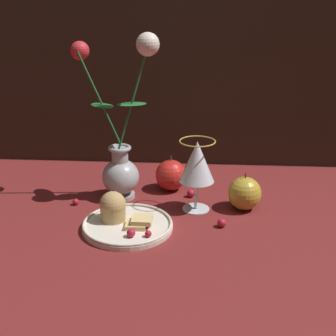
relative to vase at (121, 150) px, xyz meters
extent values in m
plane|color=maroon|center=(0.08, -0.07, -0.13)|extent=(2.40, 2.40, 0.00)
cylinder|color=#A3A3A8|center=(0.00, 0.00, -0.12)|extent=(0.07, 0.07, 0.01)
ellipsoid|color=#A3A3A8|center=(0.00, 0.00, -0.07)|extent=(0.09, 0.09, 0.09)
cylinder|color=#A3A3A8|center=(0.00, 0.00, -0.02)|extent=(0.04, 0.04, 0.04)
torus|color=#A3A3A8|center=(0.00, 0.00, 0.00)|extent=(0.06, 0.06, 0.01)
cylinder|color=#23662D|center=(-0.05, 0.01, 0.12)|extent=(0.09, 0.03, 0.23)
ellipsoid|color=#23662D|center=(-0.04, 0.01, 0.11)|extent=(0.08, 0.07, 0.00)
sphere|color=red|center=(-0.09, 0.02, 0.23)|extent=(0.04, 0.04, 0.04)
cylinder|color=#23662D|center=(0.03, -0.01, 0.13)|extent=(0.08, 0.02, 0.25)
ellipsoid|color=#23662D|center=(0.03, -0.01, 0.11)|extent=(0.08, 0.06, 0.00)
sphere|color=silver|center=(0.07, -0.02, 0.25)|extent=(0.05, 0.05, 0.05)
cylinder|color=silver|center=(0.04, -0.16, -0.12)|extent=(0.20, 0.20, 0.01)
torus|color=silver|center=(0.04, -0.16, -0.11)|extent=(0.20, 0.20, 0.01)
cylinder|color=tan|center=(0.00, -0.14, -0.10)|extent=(0.06, 0.06, 0.04)
sphere|color=tan|center=(0.00, -0.14, -0.08)|extent=(0.06, 0.06, 0.06)
cube|color=#DBBC7A|center=(0.06, -0.17, -0.11)|extent=(0.04, 0.04, 0.01)
cube|color=#DBBC7A|center=(0.07, -0.17, -0.10)|extent=(0.04, 0.04, 0.01)
sphere|color=#AD192D|center=(0.05, -0.22, -0.11)|extent=(0.02, 0.02, 0.02)
sphere|color=#AD192D|center=(0.09, -0.22, -0.11)|extent=(0.01, 0.01, 0.01)
sphere|color=#AD192D|center=(0.09, -0.18, -0.11)|extent=(0.02, 0.02, 0.02)
cylinder|color=silver|center=(0.19, -0.06, -0.12)|extent=(0.06, 0.06, 0.00)
cylinder|color=silver|center=(0.19, -0.06, -0.09)|extent=(0.01, 0.01, 0.07)
cone|color=silver|center=(0.19, -0.06, 0.00)|extent=(0.08, 0.08, 0.10)
cone|color=gold|center=(0.19, -0.06, -0.02)|extent=(0.07, 0.07, 0.07)
torus|color=gold|center=(0.19, -0.06, 0.04)|extent=(0.08, 0.08, 0.00)
sphere|color=red|center=(0.12, 0.06, -0.09)|extent=(0.08, 0.08, 0.08)
cylinder|color=#4C3319|center=(0.12, 0.06, -0.04)|extent=(0.00, 0.00, 0.01)
sphere|color=#B2932D|center=(0.30, -0.05, -0.09)|extent=(0.08, 0.08, 0.08)
cylinder|color=#4C3319|center=(0.30, -0.05, -0.04)|extent=(0.00, 0.00, 0.01)
sphere|color=#AD192D|center=(0.24, -0.14, -0.12)|extent=(0.02, 0.02, 0.02)
sphere|color=#AD192D|center=(-0.11, -0.05, -0.12)|extent=(0.02, 0.02, 0.02)
sphere|color=#AD192D|center=(0.17, 0.01, -0.12)|extent=(0.02, 0.02, 0.02)
camera|label=1|loc=(0.19, -1.06, 0.36)|focal=50.00mm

